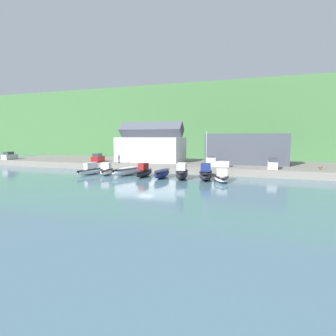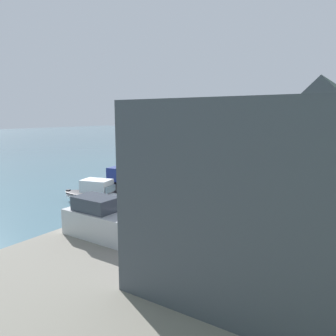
# 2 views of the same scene
# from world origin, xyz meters

# --- Properties ---
(ground_plane) EXTENTS (320.00, 320.00, 0.00)m
(ground_plane) POSITION_xyz_m (0.00, 0.00, 0.00)
(ground_plane) COLOR slate
(quay_promenade) EXTENTS (102.91, 21.11, 1.48)m
(quay_promenade) POSITION_xyz_m (0.00, 22.01, 0.74)
(quay_promenade) COLOR gray
(quay_promenade) RESTS_ON ground_plane
(harbor_clubhouse) EXTENTS (16.60, 9.30, 10.07)m
(harbor_clubhouse) POSITION_xyz_m (-7.94, 21.52, 5.15)
(harbor_clubhouse) COLOR white
(harbor_clubhouse) RESTS_ON quay_promenade
(yacht_club_building) EXTENTS (18.03, 10.58, 6.98)m
(yacht_club_building) POSITION_xyz_m (15.46, 24.10, 4.97)
(yacht_club_building) COLOR #3D424C
(yacht_club_building) RESTS_ON quay_promenade
(moored_boat_0) EXTENTS (3.02, 8.13, 2.49)m
(moored_boat_0) POSITION_xyz_m (-14.25, 4.87, 0.90)
(moored_boat_0) COLOR silver
(moored_boat_0) RESTS_ON ground_plane
(moored_boat_1) EXTENTS (3.28, 5.38, 2.56)m
(moored_boat_1) POSITION_xyz_m (-10.99, 5.21, 0.93)
(moored_boat_1) COLOR white
(moored_boat_1) RESTS_ON ground_plane
(moored_boat_2) EXTENTS (4.40, 8.84, 1.69)m
(moored_boat_2) POSITION_xyz_m (-6.62, 6.21, 0.88)
(moored_boat_2) COLOR silver
(moored_boat_2) RESTS_ON ground_plane
(moored_boat_3) EXTENTS (1.82, 6.81, 2.66)m
(moored_boat_3) POSITION_xyz_m (-2.77, 5.41, 0.97)
(moored_boat_3) COLOR black
(moored_boat_3) RESTS_ON ground_plane
(moored_boat_4) EXTENTS (2.03, 6.96, 1.66)m
(moored_boat_4) POSITION_xyz_m (1.03, 5.25, 0.87)
(moored_boat_4) COLOR navy
(moored_boat_4) RESTS_ON ground_plane
(moored_boat_5) EXTENTS (3.19, 7.07, 2.98)m
(moored_boat_5) POSITION_xyz_m (4.91, 5.36, 1.11)
(moored_boat_5) COLOR black
(moored_boat_5) RESTS_ON ground_plane
(moored_boat_6) EXTENTS (3.27, 8.35, 8.79)m
(moored_boat_6) POSITION_xyz_m (9.22, 6.12, 1.10)
(moored_boat_6) COLOR black
(moored_boat_6) RESTS_ON ground_plane
(moored_boat_7) EXTENTS (4.10, 7.92, 2.17)m
(moored_boat_7) POSITION_xyz_m (12.11, 5.43, 0.77)
(moored_boat_7) COLOR white
(moored_boat_7) RESTS_ON ground_plane
(parked_car_1) EXTENTS (2.40, 4.42, 2.16)m
(parked_car_1) POSITION_xyz_m (-19.60, 15.05, 2.40)
(parked_car_1) COLOR maroon
(parked_car_1) RESTS_ON quay_promenade
(parked_car_2) EXTENTS (2.40, 4.42, 2.16)m
(parked_car_2) POSITION_xyz_m (-47.06, 13.44, 2.40)
(parked_car_2) COLOR #B7B7BC
(parked_car_2) RESTS_ON quay_promenade
(parked_car_3) EXTENTS (1.85, 4.22, 2.16)m
(parked_car_3) POSITION_xyz_m (20.89, 14.29, 2.40)
(parked_car_3) COLOR #B7B7BC
(parked_car_3) RESTS_ON quay_promenade
(pickup_truck_0) EXTENTS (4.86, 2.29, 1.90)m
(pickup_truck_0) POSITION_xyz_m (9.70, 14.92, 2.30)
(pickup_truck_0) COLOR silver
(pickup_truck_0) RESTS_ON quay_promenade
(person_on_quay) EXTENTS (0.40, 0.40, 2.14)m
(person_on_quay) POSITION_xyz_m (-13.19, 14.22, 2.58)
(person_on_quay) COLOR #232838
(person_on_quay) RESTS_ON quay_promenade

